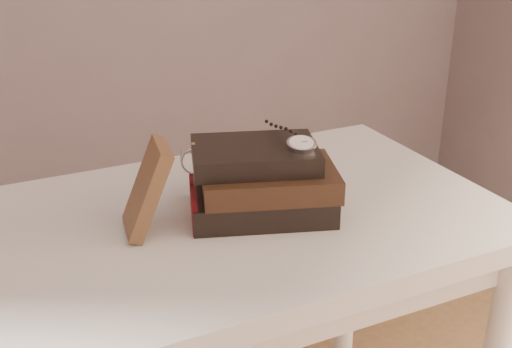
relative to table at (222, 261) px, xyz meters
name	(u,v)px	position (x,y,z in m)	size (l,w,h in m)	color
table	(222,261)	(0.00, 0.00, 0.00)	(1.00, 0.60, 0.75)	beige
book_stack	(262,182)	(0.07, -0.02, 0.15)	(0.29, 0.24, 0.12)	black
journal	(147,189)	(-0.13, 0.00, 0.17)	(0.02, 0.10, 0.16)	#442A1A
pocket_watch	(300,143)	(0.13, -0.05, 0.22)	(0.06, 0.16, 0.02)	silver
eyeglasses	(208,160)	(0.02, 0.09, 0.16)	(0.13, 0.15, 0.05)	silver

